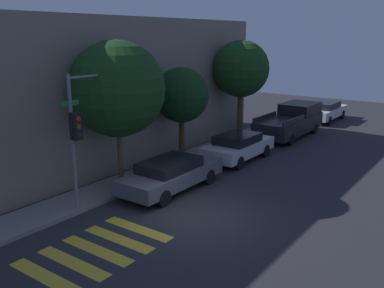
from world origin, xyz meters
TOP-DOWN VIEW (x-y plane):
  - ground_plane at (0.00, 0.00)m, footprint 60.00×60.00m
  - sidewalk at (0.00, 4.07)m, footprint 26.00×1.74m
  - building_row at (0.00, 8.34)m, footprint 26.00×6.00m
  - crosswalk at (-3.50, 0.80)m, footprint 3.87×2.60m
  - traffic_light_pole at (-1.65, 3.37)m, footprint 1.97×0.56m
  - sedan_near_corner at (1.52, 2.10)m, footprint 4.69×1.78m
  - sedan_middle at (6.72, 2.10)m, footprint 4.23×1.82m
  - pickup_truck at (13.09, 2.10)m, footprint 5.77×2.06m
  - sedan_far_end at (18.96, 2.10)m, footprint 4.65×1.81m
  - tree_near_corner at (0.78, 4.11)m, footprint 3.73×3.73m
  - tree_midblock at (4.84, 4.11)m, footprint 2.57×2.57m
  - tree_far_end at (10.33, 4.11)m, footprint 3.16×3.16m

SIDE VIEW (x-z plane):
  - ground_plane at x=0.00m, z-range 0.00..0.00m
  - crosswalk at x=-3.50m, z-range 0.00..0.00m
  - sidewalk at x=0.00m, z-range 0.00..0.14m
  - sedan_near_corner at x=1.52m, z-range 0.05..1.33m
  - sedan_middle at x=6.72m, z-range 0.05..1.35m
  - sedan_far_end at x=18.96m, z-range 0.05..1.39m
  - pickup_truck at x=13.09m, z-range 0.00..1.85m
  - tree_midblock at x=4.84m, z-range 0.96..5.48m
  - traffic_light_pole at x=-1.65m, z-range 0.86..5.61m
  - building_row at x=0.00m, z-range 0.00..6.73m
  - tree_near_corner at x=0.78m, z-range 1.03..6.82m
  - tree_far_end at x=10.33m, z-range 1.24..6.92m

